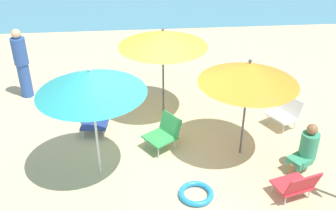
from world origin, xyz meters
name	(u,v)px	position (x,y,z in m)	size (l,w,h in m)	color
ground_plane	(155,147)	(0.00, 0.00, 0.00)	(40.00, 40.00, 0.00)	#CCB789
umbrella_teal	(91,82)	(-0.99, -0.66, 1.74)	(1.71, 1.71, 1.98)	silver
umbrella_orange	(249,73)	(1.56, -0.32, 1.63)	(1.69, 1.69, 1.87)	#4C4C51
umbrella_yellow	(163,39)	(0.26, 1.26, 1.68)	(1.79, 1.79, 1.90)	#4C4C51
beach_chair_a	(286,111)	(2.68, 0.51, 0.33)	(0.70, 0.72, 0.60)	white
beach_chair_b	(96,118)	(-1.14, 0.70, 0.27)	(0.57, 0.63, 0.54)	navy
beach_chair_c	(297,185)	(2.11, -1.61, 0.29)	(0.68, 0.65, 0.59)	red
beach_chair_d	(164,132)	(0.18, -0.01, 0.32)	(0.76, 0.75, 0.62)	#33934C
person_a	(22,64)	(-2.83, 2.29, 0.82)	(0.31, 0.31, 1.62)	#2D519E
person_b	(307,148)	(2.53, -0.89, 0.44)	(0.54, 0.46, 0.90)	#389970
swim_ring	(196,194)	(0.57, -1.39, 0.04)	(0.57, 0.57, 0.09)	#238CD8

